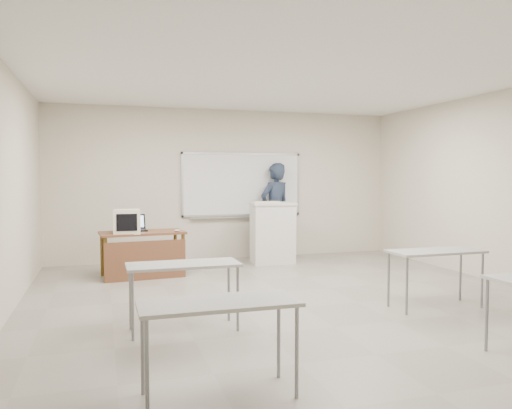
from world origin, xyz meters
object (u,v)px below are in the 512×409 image
object	(u,v)px
instructor_desk	(143,245)
presenter	(275,210)
podium	(272,233)
laptop	(135,227)
crt_monitor	(127,221)
mouse	(177,231)
whiteboard	(242,185)
keyboard	(267,202)

from	to	relation	value
instructor_desk	presenter	xyz separation A→B (m)	(2.76, 1.33, 0.44)
podium	laptop	xyz separation A→B (m)	(-2.59, -0.44, 0.23)
crt_monitor	mouse	size ratio (longest dim) A/B	4.49
presenter	whiteboard	bearing A→B (deg)	-33.88
whiteboard	crt_monitor	bearing A→B (deg)	-147.58
whiteboard	presenter	world-z (taller)	whiteboard
crt_monitor	presenter	world-z (taller)	presenter
whiteboard	keyboard	size ratio (longest dim) A/B	4.98
instructor_desk	podium	xyz separation A→B (m)	(2.49, 0.71, 0.05)
whiteboard	keyboard	xyz separation A→B (m)	(0.24, -0.89, -0.30)
instructor_desk	presenter	distance (m)	3.10
laptop	presenter	bearing A→B (deg)	16.54
keyboard	laptop	bearing A→B (deg)	-159.28
instructor_desk	laptop	world-z (taller)	laptop
whiteboard	keyboard	bearing A→B (deg)	-74.81
instructor_desk	keyboard	world-z (taller)	keyboard
whiteboard	laptop	xyz separation A→B (m)	(-2.20, -1.21, -0.67)
instructor_desk	crt_monitor	distance (m)	0.48
mouse	presenter	size ratio (longest dim) A/B	0.05
podium	keyboard	world-z (taller)	keyboard
instructor_desk	mouse	xyz separation A→B (m)	(0.55, -0.09, 0.24)
whiteboard	podium	xyz separation A→B (m)	(0.39, -0.77, -0.90)
podium	whiteboard	bearing A→B (deg)	121.95
instructor_desk	mouse	size ratio (longest dim) A/B	13.04
podium	keyboard	xyz separation A→B (m)	(-0.15, -0.12, 0.59)
mouse	keyboard	bearing A→B (deg)	20.63
keyboard	whiteboard	bearing A→B (deg)	118.40
keyboard	presenter	xyz separation A→B (m)	(0.42, 0.74, -0.21)
whiteboard	instructor_desk	xyz separation A→B (m)	(-2.10, -1.48, -0.95)
mouse	laptop	bearing A→B (deg)	150.97
whiteboard	keyboard	distance (m)	0.97
whiteboard	crt_monitor	xyz separation A→B (m)	(-2.35, -1.49, -0.54)
mouse	keyboard	size ratio (longest dim) A/B	0.21
whiteboard	crt_monitor	distance (m)	2.84
podium	crt_monitor	xyz separation A→B (m)	(-2.74, -0.72, 0.35)
laptop	mouse	bearing A→B (deg)	-32.66
instructor_desk	keyboard	size ratio (longest dim) A/B	2.72
presenter	instructor_desk	bearing A→B (deg)	4.51
whiteboard	presenter	size ratio (longest dim) A/B	1.28
podium	crt_monitor	bearing A→B (deg)	-160.23
whiteboard	instructor_desk	size ratio (longest dim) A/B	1.83
whiteboard	keyboard	world-z (taller)	whiteboard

